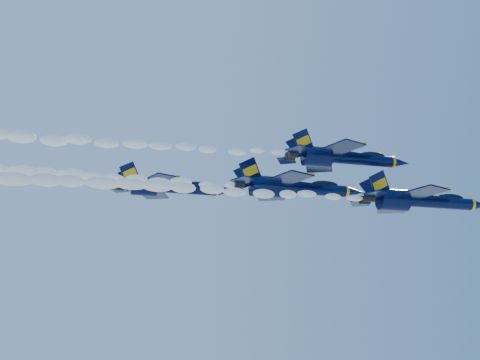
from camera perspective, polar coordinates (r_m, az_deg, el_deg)
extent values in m
cylinder|color=black|center=(83.40, 16.62, -1.86)|extent=(8.53, 1.42, 1.42)
ellipsoid|color=black|center=(80.57, 12.94, -1.67)|extent=(1.48, 2.56, 6.06)
cone|color=black|center=(86.28, 19.77, -2.04)|extent=(2.46, 1.42, 1.42)
cylinder|color=#EBA20E|center=(85.66, 19.14, -2.01)|extent=(0.33, 1.48, 1.48)
ellipsoid|color=black|center=(84.38, 17.52, -1.45)|extent=(3.41, 1.11, 0.94)
cube|color=#EBA20E|center=(84.31, 17.54, -1.64)|extent=(3.98, 0.95, 0.17)
cube|color=black|center=(78.14, 15.29, -1.01)|extent=(5.08, 6.02, 0.17)
cube|color=black|center=(84.61, 12.84, -2.34)|extent=(5.08, 6.02, 0.17)
cube|color=#EBA20E|center=(78.81, 16.13, -1.00)|extent=(2.28, 4.75, 0.09)
cube|color=#EBA20E|center=(85.22, 13.64, -2.32)|extent=(2.28, 4.75, 0.09)
cube|color=black|center=(79.18, 11.85, -0.38)|extent=(3.09, 0.98, 3.32)
cube|color=black|center=(80.91, 11.25, -0.76)|extent=(3.09, 0.98, 3.32)
cylinder|color=black|center=(78.60, 10.98, -1.46)|extent=(1.14, 1.04, 1.04)
cylinder|color=black|center=(79.68, 10.62, -1.68)|extent=(1.14, 1.04, 1.04)
cube|color=#EBA20E|center=(82.19, 14.86, -1.26)|extent=(10.42, 0.33, 0.08)
ellipsoid|color=white|center=(72.17, -11.07, -0.37)|extent=(58.13, 2.11, 1.90)
cylinder|color=black|center=(83.00, 10.29, 1.71)|extent=(8.20, 1.37, 1.37)
ellipsoid|color=black|center=(80.87, 6.57, 2.00)|extent=(1.42, 2.46, 5.83)
cone|color=black|center=(85.24, 13.54, 1.42)|extent=(2.37, 1.37, 1.37)
cylinder|color=#EBA20E|center=(84.75, 12.89, 1.48)|extent=(0.32, 1.42, 1.42)
ellipsoid|color=black|center=(83.84, 11.24, 2.07)|extent=(3.28, 1.07, 0.90)
cube|color=#EBA20E|center=(83.75, 11.25, 1.89)|extent=(3.83, 0.91, 0.16)
cube|color=black|center=(78.26, 8.62, 2.75)|extent=(4.88, 5.79, 0.16)
cube|color=black|center=(84.69, 6.76, 1.19)|extent=(4.88, 5.79, 0.16)
cube|color=#EBA20E|center=(78.77, 9.48, 2.73)|extent=(2.20, 4.56, 0.09)
cube|color=#EBA20E|center=(85.16, 7.57, 1.18)|extent=(2.20, 4.56, 0.09)
cube|color=black|center=(79.83, 5.43, 3.28)|extent=(2.97, 0.94, 3.19)
cube|color=black|center=(81.53, 4.99, 2.85)|extent=(2.97, 0.94, 3.19)
cylinder|color=black|center=(79.31, 4.56, 2.28)|extent=(1.09, 1.00, 1.00)
cylinder|color=black|center=(80.37, 4.29, 2.02)|extent=(1.09, 1.00, 1.00)
cube|color=#EBA20E|center=(82.17, 8.53, 2.33)|extent=(10.02, 0.32, 0.07)
ellipsoid|color=white|center=(76.22, -17.21, 3.53)|extent=(58.13, 2.03, 1.83)
cylinder|color=black|center=(90.93, 6.21, -0.79)|extent=(9.52, 1.59, 1.59)
ellipsoid|color=black|center=(88.90, 2.17, -0.55)|extent=(1.65, 2.85, 6.77)
cone|color=black|center=(93.16, 9.76, -1.03)|extent=(2.75, 1.59, 1.59)
cylinder|color=#EBA20E|center=(92.67, 9.04, -0.98)|extent=(0.37, 1.65, 1.65)
ellipsoid|color=black|center=(91.76, 7.25, -0.38)|extent=(3.81, 1.24, 1.05)
cube|color=#EBA20E|center=(91.67, 7.26, -0.58)|extent=(4.44, 1.06, 0.19)
cube|color=black|center=(85.58, 4.18, 0.15)|extent=(5.67, 6.72, 0.19)
cube|color=black|center=(93.35, 2.58, -1.28)|extent=(5.67, 6.72, 0.19)
cube|color=#EBA20E|center=(86.06, 5.11, 0.15)|extent=(2.55, 5.30, 0.11)
cube|color=#EBA20E|center=(93.79, 3.45, -1.28)|extent=(2.55, 5.30, 0.11)
cube|color=black|center=(87.75, 0.90, 0.77)|extent=(3.44, 1.09, 3.71)
cube|color=black|center=(89.80, 0.54, 0.36)|extent=(3.44, 1.09, 3.71)
cylinder|color=black|center=(87.33, -0.04, -0.31)|extent=(1.27, 1.16, 1.16)
cylinder|color=black|center=(88.61, -0.25, -0.55)|extent=(1.27, 1.16, 1.16)
cube|color=#EBA20E|center=(90.14, 4.30, -0.16)|extent=(11.63, 0.37, 0.08)
ellipsoid|color=white|center=(86.09, -19.65, 0.70)|extent=(58.13, 2.36, 2.12)
cylinder|color=black|center=(99.17, -4.59, -0.77)|extent=(8.98, 1.50, 1.50)
ellipsoid|color=black|center=(98.39, -8.20, -0.56)|extent=(1.56, 2.69, 6.39)
cone|color=black|center=(100.21, -1.32, -0.99)|extent=(2.59, 1.50, 1.50)
cylinder|color=#EBA20E|center=(99.97, -1.99, -0.94)|extent=(0.35, 1.56, 1.56)
ellipsoid|color=black|center=(99.64, -3.62, -0.42)|extent=(3.59, 1.17, 0.99)
cube|color=#EBA20E|center=(99.56, -3.62, -0.59)|extent=(4.19, 1.00, 0.18)
cube|color=black|center=(94.77, -6.87, 0.04)|extent=(5.35, 6.34, 0.18)
cube|color=black|center=(102.41, -7.43, -1.19)|extent=(5.35, 6.34, 0.18)
cube|color=#EBA20E|center=(94.96, -6.03, 0.04)|extent=(2.41, 5.00, 0.10)
cube|color=#EBA20E|center=(102.59, -6.66, -1.18)|extent=(2.41, 5.00, 0.10)
cube|color=black|center=(97.64, -9.38, 0.56)|extent=(3.25, 1.03, 3.50)
cube|color=black|center=(99.65, -9.48, 0.22)|extent=(3.25, 1.03, 3.50)
cylinder|color=black|center=(97.50, -10.20, -0.35)|extent=(1.20, 1.10, 1.10)
cylinder|color=black|center=(98.75, -10.25, -0.55)|extent=(1.20, 1.10, 1.10)
cube|color=#EBA20E|center=(98.97, -6.29, -0.22)|extent=(10.97, 0.35, 0.08)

